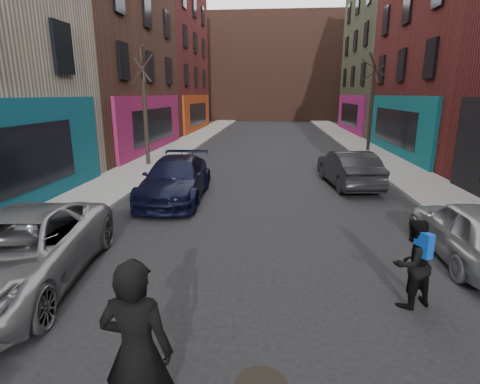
% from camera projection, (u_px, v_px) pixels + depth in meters
% --- Properties ---
extents(sidewalk_left, '(2.50, 84.00, 0.13)m').
position_uv_depth(sidewalk_left, '(195.00, 138.00, 30.79)').
color(sidewalk_left, gray).
rests_on(sidewalk_left, ground).
extents(sidewalk_right, '(2.50, 84.00, 0.13)m').
position_uv_depth(sidewalk_right, '(350.00, 140.00, 29.70)').
color(sidewalk_right, gray).
rests_on(sidewalk_right, ground).
extents(building_far, '(40.00, 10.00, 14.00)m').
position_uv_depth(building_far, '(274.00, 69.00, 53.52)').
color(building_far, '#47281E').
rests_on(building_far, ground).
extents(tree_left_far, '(2.00, 2.00, 6.50)m').
position_uv_depth(tree_left_far, '(144.00, 99.00, 18.38)').
color(tree_left_far, black).
rests_on(tree_left_far, sidewalk_left).
extents(tree_right_far, '(2.00, 2.00, 6.80)m').
position_uv_depth(tree_right_far, '(372.00, 95.00, 23.05)').
color(tree_right_far, black).
rests_on(tree_right_far, sidewalk_right).
extents(parked_left_far, '(3.04, 5.40, 1.42)m').
position_uv_depth(parked_left_far, '(17.00, 252.00, 7.07)').
color(parked_left_far, gray).
rests_on(parked_left_far, ground).
extents(parked_left_end, '(2.25, 5.08, 1.45)m').
position_uv_depth(parked_left_end, '(176.00, 179.00, 13.09)').
color(parked_left_end, black).
rests_on(parked_left_end, ground).
extents(parked_right_far, '(1.64, 4.03, 1.37)m').
position_uv_depth(parked_right_far, '(473.00, 231.00, 8.22)').
color(parked_right_far, '#999DA1').
rests_on(parked_right_far, ground).
extents(parked_right_end, '(2.05, 4.52, 1.44)m').
position_uv_depth(parked_right_end, '(348.00, 168.00, 14.97)').
color(parked_right_end, black).
rests_on(parked_right_end, ground).
extents(skateboarder, '(0.74, 0.49, 2.02)m').
position_uv_depth(skateboarder, '(137.00, 353.00, 3.72)').
color(skateboarder, black).
rests_on(skateboarder, skateboard).
extents(pedestrian, '(0.95, 0.87, 1.58)m').
position_uv_depth(pedestrian, '(413.00, 263.00, 6.40)').
color(pedestrian, black).
rests_on(pedestrian, ground).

